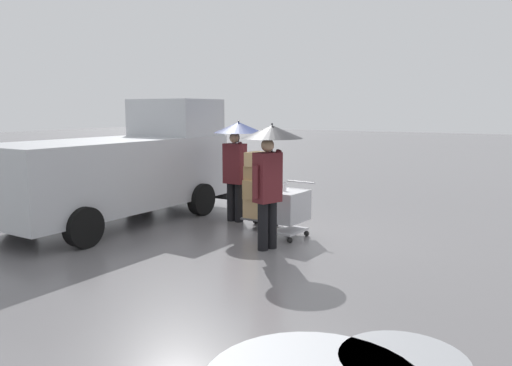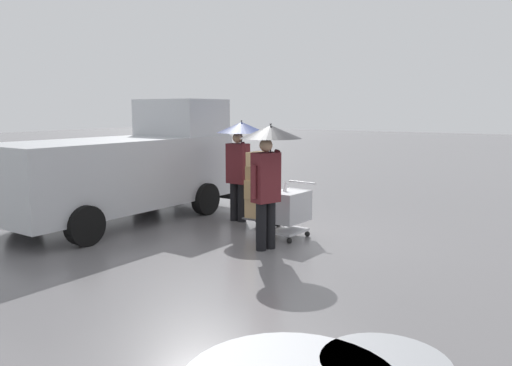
{
  "view_description": "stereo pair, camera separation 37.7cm",
  "coord_description": "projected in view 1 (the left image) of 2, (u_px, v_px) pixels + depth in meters",
  "views": [
    {
      "loc": [
        -3.99,
        8.26,
        2.38
      ],
      "look_at": [
        0.53,
        0.46,
        1.05
      ],
      "focal_mm": 35.35,
      "sensor_mm": 36.0,
      "label": 1
    },
    {
      "loc": [
        -4.31,
        8.06,
        2.38
      ],
      "look_at": [
        0.53,
        0.46,
        1.05
      ],
      "focal_mm": 35.35,
      "sensor_mm": 36.0,
      "label": 2
    }
  ],
  "objects": [
    {
      "name": "pedestrian_pink_side",
      "position": [
        237.0,
        147.0,
        10.51
      ],
      "size": [
        1.04,
        1.04,
        2.15
      ],
      "color": "black",
      "rests_on": "ground"
    },
    {
      "name": "slush_patch_mid_street",
      "position": [
        404.0,
        359.0,
        4.83
      ],
      "size": [
        1.25,
        1.25,
        0.01
      ],
      "primitive_type": "cylinder",
      "color": "#999BA0",
      "rests_on": "ground"
    },
    {
      "name": "ground_plane",
      "position": [
        293.0,
        238.0,
        9.39
      ],
      "size": [
        90.0,
        90.0,
        0.0
      ],
      "primitive_type": "plane",
      "color": "slate"
    },
    {
      "name": "pedestrian_black_side",
      "position": [
        270.0,
        157.0,
        8.43
      ],
      "size": [
        1.04,
        1.04,
        2.15
      ],
      "color": "black",
      "rests_on": "ground"
    },
    {
      "name": "cargo_van_parked_right",
      "position": [
        124.0,
        166.0,
        10.64
      ],
      "size": [
        2.37,
        5.42,
        2.6
      ],
      "color": "#B7BABF",
      "rests_on": "ground"
    },
    {
      "name": "shopping_cart_vendor",
      "position": [
        289.0,
        208.0,
        9.3
      ],
      "size": [
        0.62,
        0.86,
        1.04
      ],
      "color": "#B2B2B7",
      "rests_on": "ground"
    },
    {
      "name": "hand_dolly_boxes",
      "position": [
        258.0,
        188.0,
        10.07
      ],
      "size": [
        0.54,
        0.72,
        1.53
      ],
      "color": "#515156",
      "rests_on": "ground"
    },
    {
      "name": "slush_patch_near_cluster",
      "position": [
        145.0,
        202.0,
        12.91
      ],
      "size": [
        1.8,
        1.8,
        0.01
      ],
      "primitive_type": "cylinder",
      "color": "#ADAFB5",
      "rests_on": "ground"
    }
  ]
}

